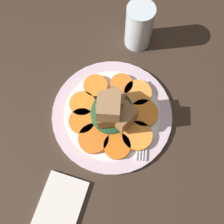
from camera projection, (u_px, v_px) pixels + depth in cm
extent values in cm
cube|color=#38281E|center=(112.00, 117.00, 66.23)|extent=(120.00, 120.00, 2.00)
cylinder|color=silver|center=(112.00, 114.00, 64.82)|extent=(27.67, 27.67, 1.00)
cylinder|color=white|center=(112.00, 114.00, 64.78)|extent=(22.14, 22.14, 1.00)
cylinder|color=orange|center=(93.00, 139.00, 61.56)|extent=(6.75, 6.75, 1.17)
cylinder|color=orange|center=(117.00, 146.00, 60.98)|extent=(5.91, 5.91, 1.17)
cylinder|color=orange|center=(137.00, 136.00, 61.78)|extent=(6.68, 6.68, 1.17)
cylinder|color=orange|center=(144.00, 113.00, 63.66)|extent=(6.51, 6.51, 1.17)
cylinder|color=#F99539|center=(138.00, 93.00, 65.44)|extent=(6.44, 6.44, 1.17)
cylinder|color=orange|center=(122.00, 84.00, 66.23)|extent=(5.36, 5.36, 1.17)
cylinder|color=orange|center=(95.00, 86.00, 66.08)|extent=(5.68, 5.68, 1.17)
cylinder|color=orange|center=(83.00, 102.00, 64.60)|extent=(5.96, 5.96, 1.17)
cylinder|color=orange|center=(82.00, 121.00, 62.99)|extent=(5.91, 5.91, 1.17)
ellipsoid|color=#1E4723|center=(112.00, 112.00, 63.23)|extent=(10.77, 9.69, 2.21)
cube|color=olive|center=(106.00, 116.00, 59.52)|extent=(5.42, 5.42, 4.11)
cube|color=olive|center=(114.00, 99.00, 61.07)|extent=(4.75, 4.75, 3.75)
cube|color=olive|center=(122.00, 115.00, 59.24)|extent=(6.41, 6.41, 4.75)
cube|color=brown|center=(115.00, 108.00, 60.09)|extent=(5.22, 5.22, 4.19)
cube|color=#9E754C|center=(114.00, 101.00, 57.01)|extent=(4.99, 4.99, 3.68)
cube|color=#9E754C|center=(111.00, 108.00, 54.99)|extent=(5.51, 5.51, 4.57)
cube|color=silver|center=(145.00, 105.00, 64.75)|extent=(12.65, 3.56, 0.40)
cube|color=silver|center=(143.00, 135.00, 62.26)|extent=(1.96, 2.57, 0.40)
cube|color=silver|center=(146.00, 150.00, 61.07)|extent=(4.96, 1.28, 0.40)
cube|color=silver|center=(143.00, 149.00, 61.10)|extent=(4.96, 1.28, 0.40)
cube|color=silver|center=(140.00, 149.00, 61.12)|extent=(4.96, 1.28, 0.40)
cube|color=silver|center=(137.00, 149.00, 61.15)|extent=(4.96, 1.28, 0.40)
cylinder|color=silver|center=(140.00, 27.00, 66.91)|extent=(6.61, 6.61, 11.92)
cube|color=silver|center=(58.00, 211.00, 57.48)|extent=(14.51, 8.71, 0.80)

